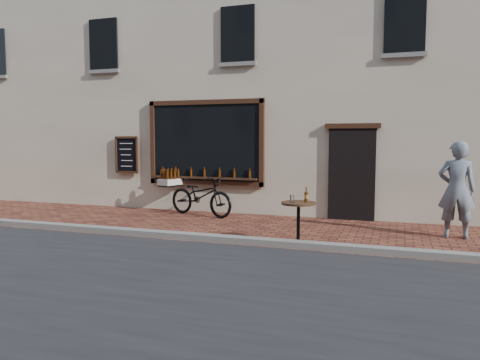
% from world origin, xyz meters
% --- Properties ---
extents(ground, '(90.00, 90.00, 0.00)m').
position_xyz_m(ground, '(0.00, 0.00, 0.00)').
color(ground, '#4D2118').
rests_on(ground, ground).
extents(kerb, '(90.00, 0.25, 0.12)m').
position_xyz_m(kerb, '(0.00, 0.20, 0.06)').
color(kerb, slate).
rests_on(kerb, ground).
extents(shop_building, '(28.00, 6.20, 10.00)m').
position_xyz_m(shop_building, '(0.00, 6.50, 5.00)').
color(shop_building, beige).
rests_on(shop_building, ground).
extents(cargo_bicycle, '(2.34, 1.26, 1.10)m').
position_xyz_m(cargo_bicycle, '(-1.81, 2.86, 0.53)').
color(cargo_bicycle, black).
rests_on(cargo_bicycle, ground).
extents(bistro_table, '(0.63, 0.63, 1.08)m').
position_xyz_m(bistro_table, '(1.27, 0.35, 0.58)').
color(bistro_table, black).
rests_on(bistro_table, ground).
extents(pedestrian, '(0.71, 0.48, 1.92)m').
position_xyz_m(pedestrian, '(4.06, 2.06, 0.96)').
color(pedestrian, slate).
rests_on(pedestrian, ground).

